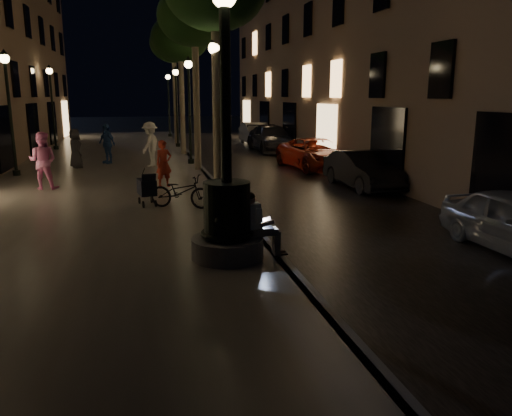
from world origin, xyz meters
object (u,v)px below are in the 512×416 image
object	(u,v)px
tree_second	(194,18)
pedestrian_pink	(43,161)
tree_third	(180,39)
tree_far	(174,44)
car_third	(316,154)
car_rear	(272,139)
lamp_curb_b	(189,97)
bicycle	(181,192)
fountain_lamppost	(227,207)
seated_man_laptop	(258,222)
car_second	(362,170)
stroller	(147,187)
pedestrian_white	(150,144)
lamp_left_b	(8,97)
pedestrian_dark	(75,148)
pedestrian_blue	(107,144)
lamp_curb_a	(215,97)
pedestrian_red	(164,164)
lamp_curb_c	(176,96)
car_fifth	(256,134)
lamp_left_c	(52,96)
lamp_curb_d	(169,96)

from	to	relation	value
tree_second	pedestrian_pink	distance (m)	8.33
tree_third	tree_far	size ratio (longest dim) A/B	0.96
car_third	car_rear	bearing A→B (deg)	86.19
lamp_curb_b	bicycle	size ratio (longest dim) A/B	2.70
fountain_lamppost	seated_man_laptop	world-z (taller)	fountain_lamppost
car_second	stroller	bearing A→B (deg)	-166.65
car_second	pedestrian_white	xyz separation A→B (m)	(-7.33, 6.19, 0.51)
car_second	car_third	distance (m)	4.95
lamp_left_b	pedestrian_pink	bearing A→B (deg)	-64.42
pedestrian_pink	pedestrian_dark	world-z (taller)	pedestrian_pink
car_third	pedestrian_pink	world-z (taller)	pedestrian_pink
fountain_lamppost	tree_second	size ratio (longest dim) A/B	0.70
tree_far	pedestrian_blue	size ratio (longest dim) A/B	4.10
lamp_curb_a	pedestrian_dark	distance (m)	9.41
tree_second	pedestrian_dark	bearing A→B (deg)	162.16
tree_second	car_second	bearing A→B (deg)	-40.89
lamp_curb_a	pedestrian_red	xyz separation A→B (m)	(-1.51, 2.12, -2.23)
lamp_curb_c	pedestrian_blue	world-z (taller)	lamp_curb_c
lamp_curb_b	tree_second	bearing A→B (deg)	-87.14
seated_man_laptop	car_third	world-z (taller)	seated_man_laptop
car_fifth	car_second	bearing A→B (deg)	-89.67
lamp_curb_a	lamp_left_c	bearing A→B (deg)	113.93
car_rear	pedestrian_red	distance (m)	13.60
car_rear	pedestrian_dark	distance (m)	12.13
tree_second	lamp_curb_b	world-z (taller)	tree_second
tree_third	pedestrian_blue	bearing A→B (deg)	-140.89
stroller	car_rear	bearing A→B (deg)	52.38
lamp_curb_b	lamp_curb_d	size ratio (longest dim) A/B	1.00
lamp_curb_b	pedestrian_dark	size ratio (longest dim) A/B	2.84
lamp_curb_a	tree_second	bearing A→B (deg)	89.05
fountain_lamppost	bicycle	xyz separation A→B (m)	(-0.52, 4.64, -0.54)
tree_second	lamp_curb_a	distance (m)	6.75
car_fifth	pedestrian_blue	world-z (taller)	pedestrian_blue
pedestrian_white	pedestrian_pink	bearing A→B (deg)	-10.10
lamp_curb_c	car_third	size ratio (longest dim) A/B	0.96
lamp_curb_c	seated_man_laptop	bearing A→B (deg)	-90.23
seated_man_laptop	lamp_left_c	size ratio (longest dim) A/B	0.27
car_second	pedestrian_blue	xyz separation A→B (m)	(-9.27, 7.61, 0.45)
stroller	car_fifth	bearing A→B (deg)	57.83
lamp_curb_a	lamp_curb_b	bearing A→B (deg)	90.00
car_rear	pedestrian_blue	bearing A→B (deg)	-153.10
lamp_curb_c	lamp_left_c	size ratio (longest dim) A/B	1.00
tree_third	lamp_curb_a	xyz separation A→B (m)	(0.00, -12.00, -2.90)
stroller	car_fifth	world-z (taller)	car_fifth
tree_third	pedestrian_pink	distance (m)	11.96
lamp_left_c	stroller	distance (m)	17.71
pedestrian_white	pedestrian_blue	size ratio (longest dim) A/B	1.07
tree_far	lamp_left_b	world-z (taller)	tree_far
pedestrian_dark	bicycle	world-z (taller)	pedestrian_dark
lamp_curb_c	car_third	xyz separation A→B (m)	(5.50, -9.73, -2.54)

